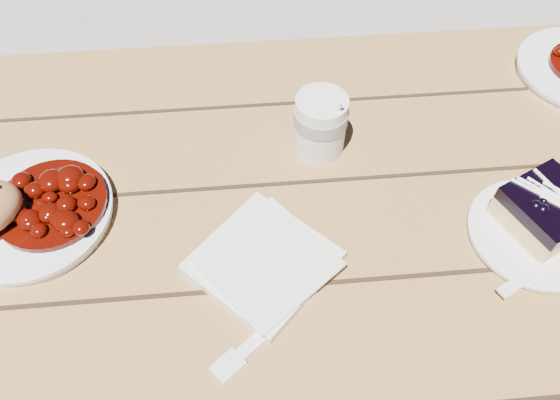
{
  "coord_description": "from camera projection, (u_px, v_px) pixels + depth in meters",
  "views": [
    {
      "loc": [
        -0.17,
        -0.39,
        1.35
      ],
      "look_at": [
        -0.13,
        0.01,
        0.81
      ],
      "focal_mm": 35.0,
      "sensor_mm": 36.0,
      "label": 1
    }
  ],
  "objects": [
    {
      "name": "ground",
      "position": [
        333.0,
        395.0,
        1.33
      ],
      "size": [
        60.0,
        60.0,
        0.0
      ],
      "primitive_type": "plane",
      "color": "#9A968B",
      "rests_on": "ground"
    },
    {
      "name": "picnic_table",
      "position": [
        363.0,
        282.0,
        0.86
      ],
      "size": [
        2.0,
        1.55,
        0.75
      ],
      "color": "brown",
      "rests_on": "ground"
    },
    {
      "name": "main_plate",
      "position": [
        31.0,
        214.0,
        0.73
      ],
      "size": [
        0.21,
        0.21,
        0.02
      ],
      "primitive_type": "cylinder",
      "color": "white",
      "rests_on": "picnic_table"
    },
    {
      "name": "goulash_stew",
      "position": [
        47.0,
        197.0,
        0.71
      ],
      "size": [
        0.15,
        0.15,
        0.04
      ],
      "primitive_type": null,
      "color": "#450802",
      "rests_on": "main_plate"
    },
    {
      "name": "dessert_plate",
      "position": [
        534.0,
        234.0,
        0.71
      ],
      "size": [
        0.17,
        0.17,
        0.01
      ],
      "primitive_type": "cylinder",
      "color": "white",
      "rests_on": "picnic_table"
    },
    {
      "name": "blueberry_cake",
      "position": [
        547.0,
        210.0,
        0.7
      ],
      "size": [
        0.13,
        0.13,
        0.06
      ],
      "rotation": [
        0.0,
        0.0,
        0.45
      ],
      "color": "#F3D084",
      "rests_on": "dessert_plate"
    },
    {
      "name": "fork_dessert",
      "position": [
        537.0,
        269.0,
        0.67
      ],
      "size": [
        0.15,
        0.1,
        0.0
      ],
      "primitive_type": null,
      "rotation": [
        0.0,
        0.0,
        -1.09
      ],
      "color": "white",
      "rests_on": "dessert_plate"
    },
    {
      "name": "coffee_cup",
      "position": [
        320.0,
        124.0,
        0.77
      ],
      "size": [
        0.07,
        0.07,
        0.09
      ],
      "primitive_type": "cylinder",
      "color": "white",
      "rests_on": "picnic_table"
    },
    {
      "name": "napkin_stack",
      "position": [
        263.0,
        262.0,
        0.68
      ],
      "size": [
        0.21,
        0.21,
        0.01
      ],
      "primitive_type": "cube",
      "rotation": [
        0.0,
        0.0,
        0.8
      ],
      "color": "white",
      "rests_on": "picnic_table"
    },
    {
      "name": "fork_table",
      "position": [
        276.0,
        322.0,
        0.64
      ],
      "size": [
        0.14,
        0.12,
        0.0
      ],
      "primitive_type": null,
      "rotation": [
        0.0,
        0.0,
        2.25
      ],
      "color": "white",
      "rests_on": "picnic_table"
    }
  ]
}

